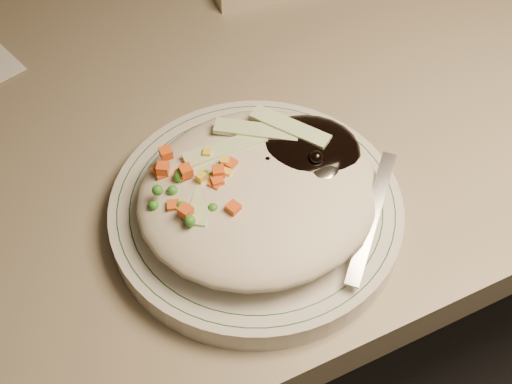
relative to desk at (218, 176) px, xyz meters
name	(u,v)px	position (x,y,z in m)	size (l,w,h in m)	color
desk	(218,176)	(0.00, 0.00, 0.00)	(1.40, 0.70, 0.74)	#80745D
plate	(256,212)	(-0.05, -0.21, 0.21)	(0.24, 0.24, 0.02)	beige
plate_rim	(256,204)	(-0.05, -0.21, 0.22)	(0.22, 0.22, 0.00)	#144723
meal	(261,186)	(-0.05, -0.22, 0.24)	(0.21, 0.19, 0.05)	beige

